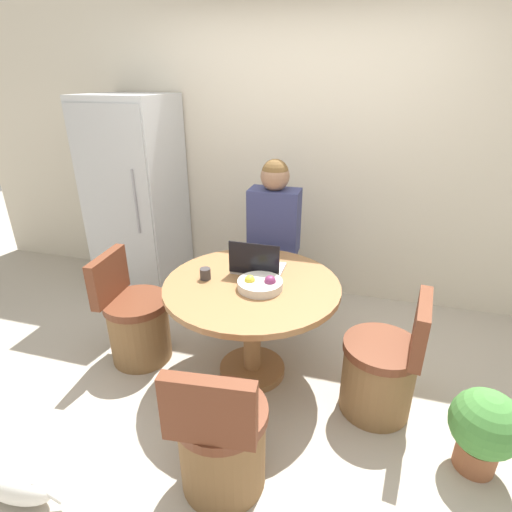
# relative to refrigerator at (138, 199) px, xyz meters

# --- Properties ---
(ground_plane) EXTENTS (12.00, 12.00, 0.00)m
(ground_plane) POSITION_rel_refrigerator_xyz_m (1.48, -1.20, -0.91)
(ground_plane) COLOR #B2A899
(wall_back) EXTENTS (7.00, 0.06, 2.60)m
(wall_back) POSITION_rel_refrigerator_xyz_m (1.48, 0.41, 0.39)
(wall_back) COLOR beige
(wall_back) RESTS_ON ground_plane
(refrigerator) EXTENTS (0.71, 0.73, 1.82)m
(refrigerator) POSITION_rel_refrigerator_xyz_m (0.00, 0.00, 0.00)
(refrigerator) COLOR silver
(refrigerator) RESTS_ON ground_plane
(dining_table) EXTENTS (1.15, 1.15, 0.73)m
(dining_table) POSITION_rel_refrigerator_xyz_m (1.40, -0.97, -0.35)
(dining_table) COLOR olive
(dining_table) RESTS_ON ground_plane
(chair_right_side) EXTENTS (0.48, 0.47, 0.83)m
(chair_right_side) POSITION_rel_refrigerator_xyz_m (2.26, -1.08, -0.62)
(chair_right_side) COLOR brown
(chair_right_side) RESTS_ON ground_plane
(chair_near_camera) EXTENTS (0.46, 0.47, 0.83)m
(chair_near_camera) POSITION_rel_refrigerator_xyz_m (1.49, -1.83, -0.62)
(chair_near_camera) COLOR brown
(chair_near_camera) RESTS_ON ground_plane
(chair_left_side) EXTENTS (0.47, 0.46, 0.83)m
(chair_left_side) POSITION_rel_refrigerator_xyz_m (0.53, -1.03, -0.62)
(chair_left_side) COLOR brown
(chair_left_side) RESTS_ON ground_plane
(person_seated) EXTENTS (0.40, 0.37, 1.39)m
(person_seated) POSITION_rel_refrigerator_xyz_m (1.36, -0.17, -0.13)
(person_seated) COLOR #2D2D38
(person_seated) RESTS_ON ground_plane
(laptop) EXTENTS (0.34, 0.24, 0.24)m
(laptop) POSITION_rel_refrigerator_xyz_m (1.38, -0.80, -0.14)
(laptop) COLOR #B7B7BC
(laptop) RESTS_ON dining_table
(fruit_bowl) EXTENTS (0.29, 0.29, 0.10)m
(fruit_bowl) POSITION_rel_refrigerator_xyz_m (1.47, -1.02, -0.15)
(fruit_bowl) COLOR beige
(fruit_bowl) RESTS_ON dining_table
(coffee_cup) EXTENTS (0.07, 0.07, 0.08)m
(coffee_cup) POSITION_rel_refrigerator_xyz_m (1.08, -1.00, -0.15)
(coffee_cup) COLOR #383333
(coffee_cup) RESTS_ON dining_table
(cat) EXTENTS (0.52, 0.17, 0.18)m
(cat) POSITION_rel_refrigerator_xyz_m (0.53, -2.21, -0.82)
(cat) COLOR white
(cat) RESTS_ON ground_plane
(potted_plant) EXTENTS (0.36, 0.36, 0.49)m
(potted_plant) POSITION_rel_refrigerator_xyz_m (2.78, -1.37, -0.63)
(potted_plant) COLOR #935638
(potted_plant) RESTS_ON ground_plane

